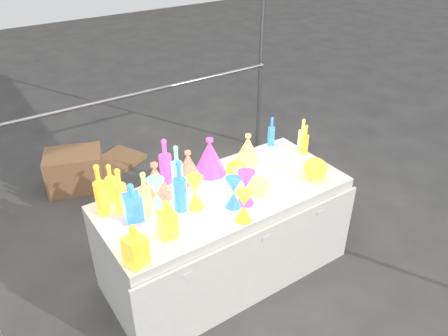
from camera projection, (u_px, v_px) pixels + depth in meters
ground at (224, 269)px, 3.50m from camera, size 80.00×80.00×0.00m
display_table at (225, 233)px, 3.30m from camera, size 1.84×0.83×0.75m
cardboard_box_closed at (75, 170)px, 4.40m from camera, size 0.65×0.56×0.40m
cardboard_box_flat at (115, 162)px, 4.87m from camera, size 0.73×0.64×0.05m
bottle_0 at (111, 183)px, 2.95m from camera, size 0.09×0.09×0.29m
bottle_2 at (100, 190)px, 2.80m from camera, size 0.11×0.11×0.38m
bottle_3 at (165, 161)px, 3.13m from camera, size 0.09×0.09×0.35m
bottle_4 at (145, 194)px, 2.79m from camera, size 0.10×0.10×0.33m
bottle_5 at (177, 169)px, 3.02m from camera, size 0.09×0.09×0.37m
bottle_6 at (120, 191)px, 2.83m from camera, size 0.09×0.09×0.33m
bottle_7 at (180, 186)px, 2.83m from camera, size 0.11×0.11×0.38m
decanter_0 at (167, 218)px, 2.64m from camera, size 0.11×0.11×0.26m
decanter_1 at (135, 245)px, 2.43m from camera, size 0.14×0.14×0.27m
decanter_2 at (132, 202)px, 2.77m from camera, size 0.13×0.13×0.27m
hourglass_0 at (244, 206)px, 2.78m from camera, size 0.14×0.14×0.22m
hourglass_1 at (246, 188)px, 2.93m from camera, size 0.13×0.13×0.25m
hourglass_2 at (240, 184)px, 2.99m from camera, size 0.11×0.11×0.22m
hourglass_3 at (156, 194)px, 2.87m from camera, size 0.14×0.14×0.24m
hourglass_4 at (195, 192)px, 2.89m from camera, size 0.13×0.13×0.24m
hourglass_5 at (233, 193)px, 2.90m from camera, size 0.15×0.15×0.22m
globe_0 at (315, 170)px, 3.23m from camera, size 0.18×0.18×0.14m
globe_1 at (259, 186)px, 3.06m from camera, size 0.18×0.18×0.12m
globe_2 at (236, 170)px, 3.24m from camera, size 0.18×0.18×0.12m
lampshade_0 at (156, 180)px, 3.00m from camera, size 0.29×0.29×0.26m
lampshade_1 at (188, 166)px, 3.18m from camera, size 0.22×0.22×0.24m
lampshade_2 at (210, 156)px, 3.26m from camera, size 0.27×0.27×0.29m
lampshade_3 at (248, 148)px, 3.40m from camera, size 0.22×0.22×0.24m
bottle_8 at (271, 131)px, 3.64m from camera, size 0.07×0.07×0.26m
bottle_9 at (305, 139)px, 3.52m from camera, size 0.06×0.06×0.26m
bottle_11 at (302, 135)px, 3.53m from camera, size 0.08×0.08×0.29m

